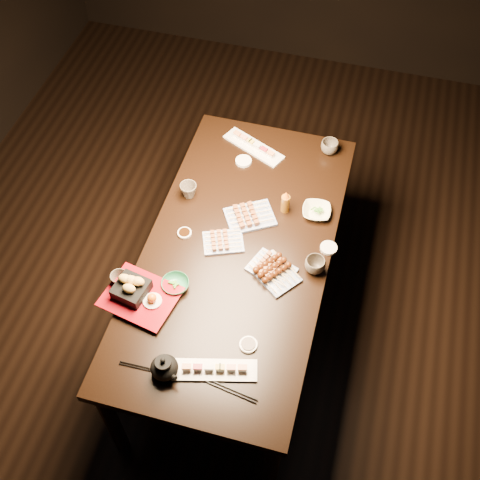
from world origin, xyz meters
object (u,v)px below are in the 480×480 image
(teapot, at_px, (164,366))
(condiment_bottle, at_px, (286,201))
(yakitori_plate_right, at_px, (272,267))
(yakitori_plate_left, at_px, (250,214))
(yakitori_plate_center, at_px, (223,240))
(edamame_bowl_green, at_px, (175,285))
(teacup_far_left, at_px, (189,190))
(tempura_tray, at_px, (139,292))
(teacup_mid_right, at_px, (315,265))
(teacup_near_left, at_px, (120,280))
(sushi_platter_far, at_px, (254,145))
(sushi_platter_near, at_px, (215,369))
(dining_table, at_px, (238,291))
(edamame_bowl_cream, at_px, (316,211))
(teacup_far_right, at_px, (329,147))

(teapot, bearing_deg, condiment_bottle, 105.12)
(yakitori_plate_right, xyz_separation_m, yakitori_plate_left, (-0.18, 0.28, 0.00))
(yakitori_plate_center, xyz_separation_m, edamame_bowl_green, (-0.14, -0.31, -0.00))
(yakitori_plate_left, height_order, teacup_far_left, teacup_far_left)
(tempura_tray, height_order, teapot, tempura_tray)
(edamame_bowl_green, xyz_separation_m, condiment_bottle, (0.39, 0.59, 0.05))
(yakitori_plate_center, xyz_separation_m, teacup_mid_right, (0.47, -0.04, 0.01))
(teacup_near_left, distance_m, teacup_mid_right, 0.92)
(yakitori_plate_right, bearing_deg, yakitori_plate_center, -177.96)
(yakitori_plate_left, bearing_deg, condiment_bottle, 0.33)
(yakitori_plate_center, relative_size, edamame_bowl_green, 1.51)
(sushi_platter_far, height_order, yakitori_plate_center, yakitori_plate_center)
(teacup_near_left, height_order, teacup_mid_right, teacup_mid_right)
(sushi_platter_near, bearing_deg, condiment_bottle, 70.12)
(dining_table, bearing_deg, teacup_mid_right, 10.46)
(yakitori_plate_right, bearing_deg, edamame_bowl_cream, 92.21)
(dining_table, xyz_separation_m, teapot, (-0.13, -0.70, 0.43))
(edamame_bowl_cream, relative_size, tempura_tray, 0.44)
(yakitori_plate_left, bearing_deg, edamame_bowl_cream, -11.03)
(teacup_mid_right, xyz_separation_m, teacup_far_right, (-0.07, 0.80, -0.00))
(yakitori_plate_right, distance_m, teacup_far_left, 0.63)
(dining_table, bearing_deg, sushi_platter_far, 110.48)
(yakitori_plate_center, distance_m, yakitori_plate_left, 0.21)
(yakitori_plate_right, distance_m, condiment_bottle, 0.38)
(yakitori_plate_right, xyz_separation_m, teapot, (-0.32, -0.63, 0.03))
(teacup_mid_right, height_order, condiment_bottle, condiment_bottle)
(tempura_tray, bearing_deg, teacup_far_right, 71.33)
(sushi_platter_far, xyz_separation_m, teacup_mid_right, (0.48, -0.72, 0.02))
(teacup_far_right, bearing_deg, sushi_platter_far, -169.14)
(yakitori_plate_left, height_order, edamame_bowl_cream, yakitori_plate_left)
(teacup_far_right, height_order, condiment_bottle, condiment_bottle)
(yakitori_plate_left, xyz_separation_m, tempura_tray, (-0.37, -0.60, 0.03))
(edamame_bowl_green, relative_size, teacup_far_right, 1.34)
(dining_table, height_order, edamame_bowl_green, edamame_bowl_green)
(edamame_bowl_green, height_order, edamame_bowl_cream, edamame_bowl_green)
(dining_table, distance_m, tempura_tray, 0.68)
(yakitori_plate_center, relative_size, teacup_mid_right, 1.99)
(sushi_platter_far, relative_size, edamame_bowl_green, 2.84)
(edamame_bowl_cream, bearing_deg, tempura_tray, -133.82)
(edamame_bowl_green, relative_size, teapot, 0.92)
(sushi_platter_near, height_order, tempura_tray, tempura_tray)
(sushi_platter_far, height_order, edamame_bowl_cream, sushi_platter_far)
(sushi_platter_far, distance_m, tempura_tray, 1.12)
(sushi_platter_near, height_order, teacup_mid_right, teacup_mid_right)
(teacup_far_right, relative_size, condiment_bottle, 0.70)
(yakitori_plate_left, xyz_separation_m, teapot, (-0.14, -0.91, 0.03))
(teacup_near_left, relative_size, teapot, 0.58)
(dining_table, relative_size, edamame_bowl_green, 13.83)
(yakitori_plate_right, relative_size, teacup_far_right, 2.19)
(yakitori_plate_right, relative_size, yakitori_plate_left, 0.88)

